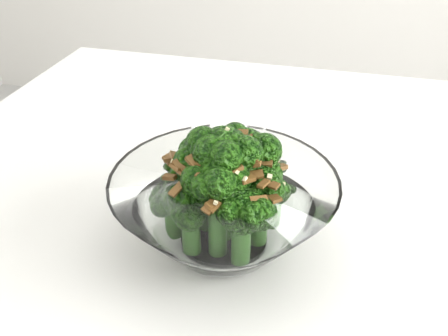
# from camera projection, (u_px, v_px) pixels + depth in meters

# --- Properties ---
(broccoli_dish) EXTENTS (0.19, 0.19, 0.12)m
(broccoli_dish) POSITION_uv_depth(u_px,v_px,m) (224.00, 203.00, 0.43)
(broccoli_dish) COLOR white
(broccoli_dish) RESTS_ON table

